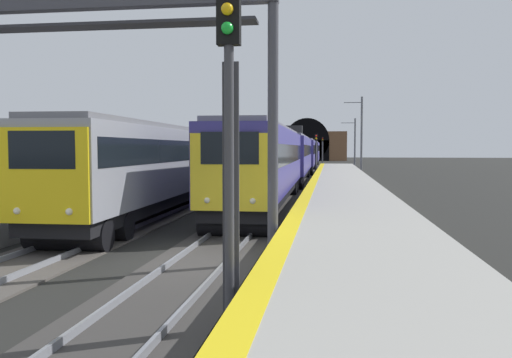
{
  "coord_description": "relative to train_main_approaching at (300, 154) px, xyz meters",
  "views": [
    {
      "loc": [
        -13.64,
        -3.41,
        3.13
      ],
      "look_at": [
        9.08,
        -0.17,
        1.77
      ],
      "focal_mm": 36.9,
      "sensor_mm": 36.0,
      "label": 1
    }
  ],
  "objects": [
    {
      "name": "overhead_signal_gantry",
      "position": [
        -44.03,
        2.32,
        3.04
      ],
      "size": [
        0.7,
        8.71,
        7.24
      ],
      "color": "#3F3F47",
      "rests_on": "ground_plane"
    },
    {
      "name": "catenary_mast_far",
      "position": [
        -1.23,
        -6.56,
        1.93
      ],
      "size": [
        0.22,
        1.97,
        8.5
      ],
      "color": "#595B60",
      "rests_on": "ground_plane"
    },
    {
      "name": "platform_right_edge_strip",
      "position": [
        -44.14,
        -2.35,
        -1.35
      ],
      "size": [
        112.0,
        0.5,
        0.01
      ],
      "primitive_type": "cube",
      "color": "yellow",
      "rests_on": "platform_right"
    },
    {
      "name": "train_main_approaching",
      "position": [
        0.0,
        0.0,
        0.0
      ],
      "size": [
        81.64,
        3.02,
        5.12
      ],
      "rotation": [
        0.0,
        0.0,
        3.15
      ],
      "color": "navy",
      "rests_on": "ground_plane"
    },
    {
      "name": "track_main_line",
      "position": [
        -44.14,
        0.0,
        -2.38
      ],
      "size": [
        160.0,
        2.86,
        0.21
      ],
      "color": "#383533",
      "rests_on": "ground_plane"
    },
    {
      "name": "ground_plane",
      "position": [
        -44.14,
        0.0,
        -2.42
      ],
      "size": [
        320.0,
        320.0,
        0.0
      ],
      "primitive_type": "plane",
      "color": "black"
    },
    {
      "name": "track_adjacent_line",
      "position": [
        -44.14,
        4.64,
        -2.38
      ],
      "size": [
        160.0,
        2.94,
        0.21
      ],
      "color": "#4C4742",
      "rests_on": "ground_plane"
    },
    {
      "name": "catenary_mast_near",
      "position": [
        14.06,
        -6.56,
        1.22
      ],
      "size": [
        0.22,
        1.98,
        7.07
      ],
      "color": "#595B60",
      "rests_on": "ground_plane"
    },
    {
      "name": "railway_signal_mid",
      "position": [
        2.47,
        -1.75,
        0.36
      ],
      "size": [
        0.39,
        0.38,
        4.69
      ],
      "rotation": [
        0.0,
        0.0,
        3.14
      ],
      "color": "#4C4C54",
      "rests_on": "ground_plane"
    },
    {
      "name": "railway_signal_far",
      "position": [
        48.12,
        -1.75,
        0.65
      ],
      "size": [
        0.39,
        0.38,
        5.24
      ],
      "rotation": [
        0.0,
        0.0,
        3.14
      ],
      "color": "#4C4C54",
      "rests_on": "ground_plane"
    },
    {
      "name": "train_adjacent_platform",
      "position": [
        -24.05,
        4.64,
        -0.03
      ],
      "size": [
        40.58,
        3.24,
        5.04
      ],
      "rotation": [
        0.0,
        0.0,
        3.17
      ],
      "color": "gray",
      "rests_on": "ground_plane"
    },
    {
      "name": "railway_signal_near",
      "position": [
        -49.26,
        -1.75,
        1.09
      ],
      "size": [
        0.39,
        0.38,
        5.85
      ],
      "rotation": [
        0.0,
        0.0,
        3.14
      ],
      "color": "#38383D",
      "rests_on": "ground_plane"
    },
    {
      "name": "tunnel_portal",
      "position": [
        70.24,
        2.32,
        1.15
      ],
      "size": [
        2.47,
        19.02,
        10.65
      ],
      "color": "brown",
      "rests_on": "ground_plane"
    },
    {
      "name": "platform_right",
      "position": [
        -44.14,
        -4.14,
        -1.89
      ],
      "size": [
        112.0,
        4.09,
        1.06
      ],
      "primitive_type": "cube",
      "color": "#9E9B93",
      "rests_on": "ground_plane"
    }
  ]
}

